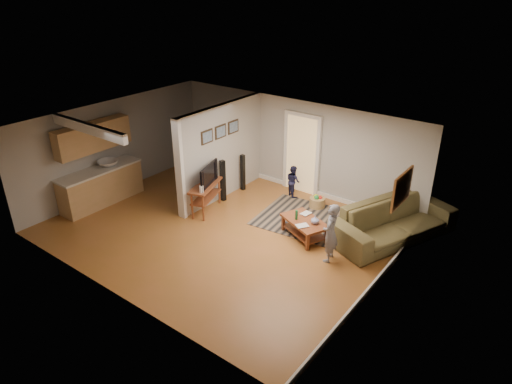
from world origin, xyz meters
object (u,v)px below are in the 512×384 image
tv_console (206,187)px  speaker_left (223,181)px  coffee_table (305,224)px  toy_basket (317,202)px  sofa (391,237)px  toddler (293,195)px  child (328,259)px  speaker_right (243,172)px

tv_console → speaker_left: 0.72m
tv_console → coffee_table: bearing=-9.9°
coffee_table → speaker_left: (-2.71, 0.31, 0.23)m
coffee_table → toy_basket: (-0.53, 1.46, -0.19)m
sofa → tv_console: 4.57m
sofa → tv_console: bearing=132.8°
toy_basket → toddler: bearing=167.7°
child → toddler: child is taller
speaker_right → toddler: 1.50m
tv_console → toddler: bearing=40.1°
coffee_table → toddler: size_ratio=1.47×
sofa → speaker_left: speaker_left is taller
coffee_table → sofa: bearing=36.4°
speaker_right → toy_basket: bearing=13.4°
tv_console → speaker_right: (-0.06, 1.54, -0.15)m
coffee_table → toy_basket: bearing=109.8°
speaker_left → child: size_ratio=0.87×
toy_basket → child: 2.39m
speaker_left → toddler: speaker_left is taller
toddler → speaker_right: bearing=49.4°
tv_console → toddler: tv_console is taller
speaker_left → toy_basket: bearing=41.6°
tv_console → speaker_right: size_ratio=1.21×
coffee_table → speaker_left: size_ratio=1.13×
tv_console → toy_basket: size_ratio=3.10×
coffee_table → child: 1.05m
child → coffee_table: bearing=-131.5°
coffee_table → child: (0.87, -0.47, -0.34)m
coffee_table → child: bearing=-28.3°
speaker_right → child: 3.96m
tv_console → child: size_ratio=0.96×
speaker_left → toy_basket: speaker_left is taller
toy_basket → child: bearing=-54.1°
sofa → toddler: size_ratio=3.39×
speaker_left → tv_console: bearing=-71.0°
tv_console → child: 3.58m
speaker_right → toy_basket: speaker_right is taller
tv_console → child: bearing=-19.6°
sofa → toddler: 3.02m
sofa → coffee_table: size_ratio=2.30×
tv_console → speaker_right: speaker_right is taller
child → speaker_left: bearing=-115.6°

